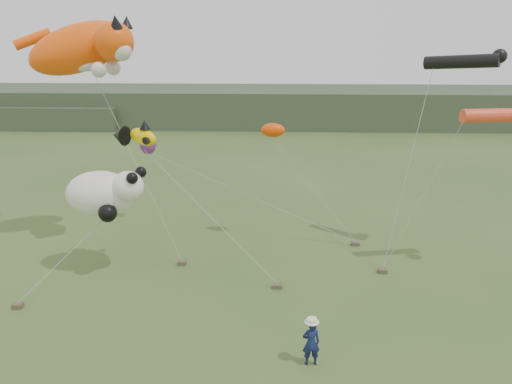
% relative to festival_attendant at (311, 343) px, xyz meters
% --- Properties ---
extents(ground, '(120.00, 120.00, 0.00)m').
position_rel_festival_attendant_xyz_m(ground, '(-1.01, 0.69, -0.76)').
color(ground, '#385123').
rests_on(ground, ground).
extents(headland, '(90.00, 13.00, 4.00)m').
position_rel_festival_attendant_xyz_m(headland, '(-4.12, 45.38, 1.16)').
color(headland, '#2D3D28').
rests_on(headland, ground).
extents(festival_attendant, '(0.60, 0.44, 1.53)m').
position_rel_festival_attendant_xyz_m(festival_attendant, '(0.00, 0.00, 0.00)').
color(festival_attendant, '#121C46').
rests_on(festival_attendant, ground).
extents(sandbag_anchors, '(14.70, 6.76, 0.18)m').
position_rel_festival_attendant_xyz_m(sandbag_anchors, '(-2.17, 6.11, -0.67)').
color(sandbag_anchors, brown).
rests_on(sandbag_anchors, ground).
extents(cat_kite, '(6.04, 3.78, 3.31)m').
position_rel_festival_attendant_xyz_m(cat_kite, '(-9.57, 9.21, 8.56)').
color(cat_kite, '#FD5109').
rests_on(cat_kite, ground).
extents(fish_kite, '(2.29, 1.48, 1.14)m').
position_rel_festival_attendant_xyz_m(fish_kite, '(-6.99, 6.67, 5.13)').
color(fish_kite, '#F0C800').
rests_on(fish_kite, ground).
extents(tube_kites, '(4.04, 3.96, 2.82)m').
position_rel_festival_attendant_xyz_m(tube_kites, '(7.43, 8.00, 7.08)').
color(tube_kites, black).
rests_on(tube_kites, ground).
extents(panda_kite, '(3.41, 2.20, 2.12)m').
position_rel_festival_attendant_xyz_m(panda_kite, '(-8.26, 6.17, 2.79)').
color(panda_kite, white).
rests_on(panda_kite, ground).
extents(misc_kites, '(7.62, 2.79, 2.05)m').
position_rel_festival_attendant_xyz_m(misc_kites, '(-4.96, 11.23, 4.14)').
color(misc_kites, '#F34203').
rests_on(misc_kites, ground).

